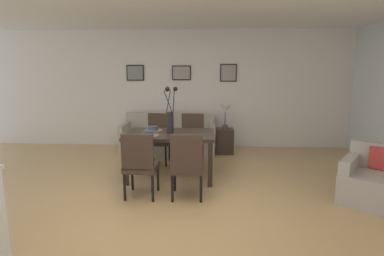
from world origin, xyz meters
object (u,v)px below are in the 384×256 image
at_px(dining_chair_near_left, 140,162).
at_px(framed_picture_right, 228,73).
at_px(dining_table, 170,139).
at_px(dining_chair_far_left, 187,163).
at_px(armchair, 377,181).
at_px(dining_chair_near_right, 158,136).
at_px(bowl_near_right, 153,128).
at_px(table_lamp, 225,111).
at_px(framed_picture_left, 135,73).
at_px(sofa, 169,138).
at_px(side_table, 225,141).
at_px(framed_picture_center, 181,73).
at_px(dining_chair_far_right, 192,136).
at_px(centerpiece_vase, 170,115).
at_px(bowl_near_left, 148,133).

distance_m(dining_chair_near_left, framed_picture_right, 3.45).
xyz_separation_m(dining_table, dining_chair_far_left, (0.33, -0.85, -0.14)).
bearing_deg(armchair, dining_chair_near_right, 152.72).
bearing_deg(bowl_near_right, dining_chair_near_right, 91.73).
bearing_deg(table_lamp, framed_picture_left, 163.76).
relative_size(sofa, table_lamp, 3.82).
relative_size(dining_chair_near_left, framed_picture_right, 2.40).
relative_size(sofa, framed_picture_left, 4.99).
xyz_separation_m(side_table, framed_picture_center, (-0.95, 0.58, 1.40)).
relative_size(dining_chair_near_right, dining_chair_far_left, 1.00).
bearing_deg(dining_table, dining_chair_near_right, 111.90).
bearing_deg(armchair, table_lamp, 128.92).
relative_size(dining_table, framed_picture_right, 3.64).
bearing_deg(dining_chair_far_left, dining_chair_far_right, 90.71).
relative_size(dining_chair_near_left, framed_picture_left, 2.35).
distance_m(dining_chair_near_left, dining_chair_far_right, 1.80).
bearing_deg(dining_chair_near_right, table_lamp, 28.66).
relative_size(table_lamp, framed_picture_center, 1.21).
xyz_separation_m(dining_table, bowl_near_right, (-0.32, 0.20, 0.13)).
bearing_deg(table_lamp, centerpiece_vase, -121.82).
xyz_separation_m(bowl_near_left, side_table, (1.27, 1.73, -0.52)).
distance_m(centerpiece_vase, armchair, 3.04).
height_order(dining_chair_near_right, bowl_near_left, dining_chair_near_right).
bearing_deg(framed_picture_center, dining_chair_far_left, -83.72).
relative_size(framed_picture_center, framed_picture_right, 1.10).
bearing_deg(dining_chair_near_right, armchair, -27.28).
bearing_deg(dining_table, framed_picture_right, 63.88).
distance_m(dining_chair_near_left, dining_chair_near_right, 1.68).
bearing_deg(dining_chair_far_right, table_lamp, 47.05).
distance_m(table_lamp, framed_picture_center, 1.35).
xyz_separation_m(bowl_near_right, framed_picture_center, (0.32, 1.91, 0.88)).
relative_size(dining_chair_near_left, dining_chair_near_right, 1.00).
distance_m(dining_table, dining_chair_far_right, 0.90).
bearing_deg(centerpiece_vase, dining_chair_far_right, 70.06).
distance_m(dining_chair_far_right, centerpiece_vase, 1.03).
distance_m(bowl_near_left, table_lamp, 2.15).
height_order(centerpiece_vase, table_lamp, centerpiece_vase).
distance_m(centerpiece_vase, bowl_near_right, 0.45).
bearing_deg(sofa, centerpiece_vase, -81.65).
xyz_separation_m(dining_chair_near_left, dining_chair_far_left, (0.64, 0.00, 0.00)).
xyz_separation_m(dining_chair_far_right, side_table, (0.65, 0.70, -0.25)).
distance_m(bowl_near_left, framed_picture_left, 2.58).
height_order(dining_chair_near_right, framed_picture_center, framed_picture_center).
bearing_deg(dining_chair_near_right, centerpiece_vase, -68.02).
bearing_deg(framed_picture_right, framed_picture_left, 180.00).
bearing_deg(dining_chair_near_right, dining_chair_far_right, 0.68).
bearing_deg(dining_chair_far_right, bowl_near_left, -120.80).
distance_m(centerpiece_vase, bowl_near_left, 0.45).
bearing_deg(bowl_near_left, bowl_near_right, 90.00).
relative_size(dining_table, table_lamp, 2.75).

